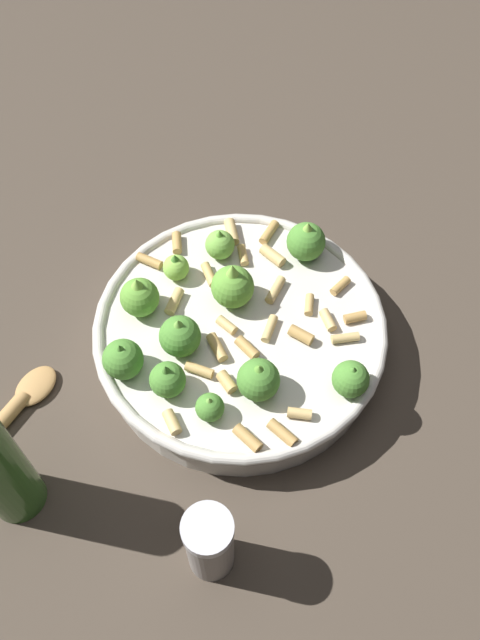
# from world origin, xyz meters

# --- Properties ---
(ground_plane) EXTENTS (2.40, 2.40, 0.00)m
(ground_plane) POSITION_xyz_m (0.00, 0.00, 0.00)
(ground_plane) COLOR #42382D
(cooking_pan) EXTENTS (0.31, 0.31, 0.11)m
(cooking_pan) POSITION_xyz_m (0.00, -0.00, 0.03)
(cooking_pan) COLOR beige
(cooking_pan) RESTS_ON ground
(pepper_shaker) EXTENTS (0.04, 0.04, 0.10)m
(pepper_shaker) POSITION_xyz_m (0.08, 0.21, 0.05)
(pepper_shaker) COLOR gray
(pepper_shaker) RESTS_ON ground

